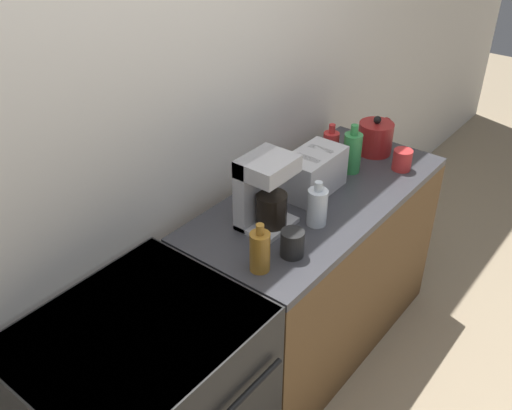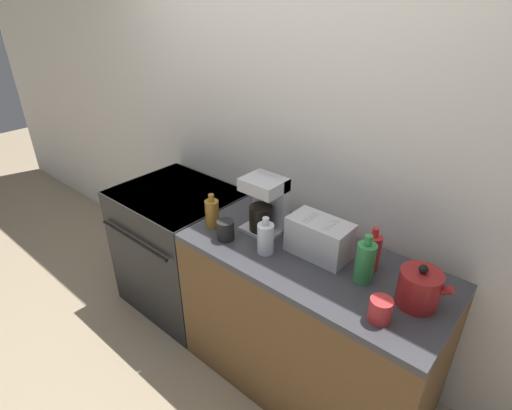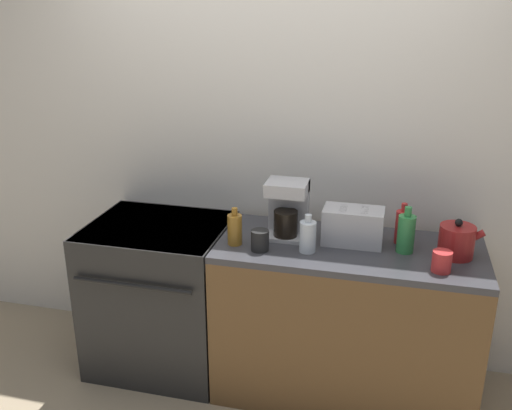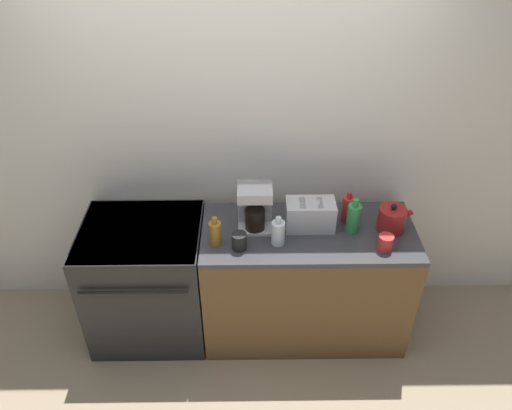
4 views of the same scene
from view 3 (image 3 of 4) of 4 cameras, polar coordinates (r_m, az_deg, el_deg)
name	(u,v)px [view 3 (image 3 of 4)]	position (r m, az deg, el deg)	size (l,w,h in m)	color
ground_plane	(244,410)	(3.33, -1.17, -19.83)	(12.00, 12.00, 0.00)	tan
wall_back	(275,148)	(3.36, 1.95, 5.71)	(8.00, 0.05, 2.60)	silver
stove	(161,293)	(3.50, -9.45, -8.71)	(0.79, 0.71, 0.90)	black
counter_block	(345,321)	(3.25, 8.93, -11.39)	(1.39, 0.63, 0.90)	brown
kettle	(457,241)	(3.03, 19.44, -3.41)	(0.22, 0.18, 0.20)	maroon
toaster	(353,226)	(3.04, 9.67, -2.09)	(0.31, 0.18, 0.19)	#BCBCC1
coffee_maker	(287,207)	(3.07, 3.16, -0.23)	(0.22, 0.18, 0.32)	#B7B7BC
bottle_clear	(308,236)	(2.92, 5.19, -3.12)	(0.09, 0.09, 0.20)	silver
bottle_amber	(235,229)	(3.00, -2.14, -2.41)	(0.08, 0.08, 0.20)	#9E6B23
bottle_green	(406,233)	(3.00, 14.78, -2.74)	(0.09, 0.09, 0.24)	#338C47
bottle_red	(403,226)	(3.10, 14.44, -2.09)	(0.08, 0.08, 0.22)	#B72828
cup_black	(260,240)	(2.93, 0.40, -3.55)	(0.09, 0.09, 0.11)	black
cup_red	(442,261)	(2.86, 18.08, -5.38)	(0.09, 0.09, 0.10)	red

